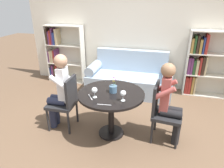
% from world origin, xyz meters
% --- Properties ---
extents(ground_plane, '(16.00, 16.00, 0.00)m').
position_xyz_m(ground_plane, '(0.00, 0.00, 0.00)').
color(ground_plane, brown).
extents(back_wall, '(5.20, 0.05, 2.70)m').
position_xyz_m(back_wall, '(0.00, 2.06, 1.35)').
color(back_wall, silver).
rests_on(back_wall, ground_plane).
extents(round_table, '(0.99, 0.99, 0.73)m').
position_xyz_m(round_table, '(0.00, 0.00, 0.60)').
color(round_table, black).
rests_on(round_table, ground_plane).
extents(couch, '(1.87, 0.80, 0.92)m').
position_xyz_m(couch, '(0.00, 1.63, 0.31)').
color(couch, '#9EB2C6').
rests_on(couch, ground_plane).
extents(bookshelf_left, '(0.95, 0.28, 1.42)m').
position_xyz_m(bookshelf_left, '(-1.80, 1.90, 0.69)').
color(bookshelf_left, silver).
rests_on(bookshelf_left, ground_plane).
extents(bookshelf_right, '(0.95, 0.28, 1.42)m').
position_xyz_m(bookshelf_right, '(1.54, 1.90, 0.70)').
color(bookshelf_right, silver).
rests_on(bookshelf_right, ground_plane).
extents(chair_left, '(0.43, 0.43, 0.90)m').
position_xyz_m(chair_left, '(-0.76, -0.00, 0.49)').
color(chair_left, '#232326').
rests_on(chair_left, ground_plane).
extents(chair_right, '(0.46, 0.46, 0.90)m').
position_xyz_m(chair_right, '(0.76, 0.09, 0.49)').
color(chair_right, '#232326').
rests_on(chair_right, ground_plane).
extents(person_left, '(0.42, 0.35, 1.26)m').
position_xyz_m(person_left, '(-0.85, -0.01, 0.67)').
color(person_left, '#282D47').
rests_on(person_left, ground_plane).
extents(person_right, '(0.44, 0.37, 1.23)m').
position_xyz_m(person_right, '(0.85, 0.08, 0.65)').
color(person_right, black).
rests_on(person_right, ground_plane).
extents(wine_glass_left, '(0.08, 0.08, 0.15)m').
position_xyz_m(wine_glass_left, '(-0.19, -0.19, 0.84)').
color(wine_glass_left, white).
rests_on(wine_glass_left, round_table).
extents(wine_glass_right, '(0.08, 0.08, 0.15)m').
position_xyz_m(wine_glass_right, '(0.22, -0.19, 0.84)').
color(wine_glass_right, white).
rests_on(wine_glass_right, round_table).
extents(flower_vase, '(0.11, 0.11, 0.25)m').
position_xyz_m(flower_vase, '(0.02, 0.03, 0.80)').
color(flower_vase, slate).
rests_on(flower_vase, round_table).
extents(knife_left_setting, '(0.12, 0.16, 0.00)m').
position_xyz_m(knife_left_setting, '(-0.25, -0.21, 0.73)').
color(knife_left_setting, silver).
rests_on(knife_left_setting, round_table).
extents(fork_left_setting, '(0.19, 0.03, 0.00)m').
position_xyz_m(fork_left_setting, '(-0.00, -0.37, 0.73)').
color(fork_left_setting, silver).
rests_on(fork_left_setting, round_table).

